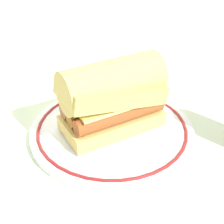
% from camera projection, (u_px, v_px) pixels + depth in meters
% --- Properties ---
extents(ground_plane, '(1.50, 1.50, 0.00)m').
position_uv_depth(ground_plane, '(104.00, 147.00, 0.55)').
color(ground_plane, beige).
extents(plate, '(0.29, 0.29, 0.01)m').
position_uv_depth(plate, '(112.00, 129.00, 0.57)').
color(plate, white).
rests_on(plate, ground_plane).
extents(sausage_sandwich, '(0.17, 0.09, 0.12)m').
position_uv_depth(sausage_sandwich, '(112.00, 95.00, 0.54)').
color(sausage_sandwich, '#D5B761').
rests_on(sausage_sandwich, plate).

